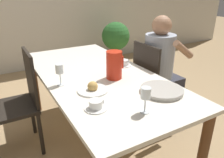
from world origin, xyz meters
TOP-DOWN VIEW (x-y plane):
  - ground_plane at (0.00, 0.00)m, footprint 20.00×20.00m
  - dining_table at (0.00, 0.00)m, footprint 0.90×1.92m
  - chair_person_side at (0.64, -0.05)m, footprint 0.42×0.42m
  - chair_opposite at (-0.64, 0.26)m, footprint 0.42×0.42m
  - person_seated at (0.73, -0.04)m, footprint 0.39×0.41m
  - red_pitcher at (0.08, -0.18)m, footprint 0.16×0.13m
  - wine_glass_water at (-0.35, -0.09)m, footprint 0.06×0.06m
  - wine_glass_juice at (-0.02, -0.73)m, footprint 0.06×0.06m
  - teacup_near_person at (-0.27, -0.55)m, footprint 0.15×0.15m
  - teacup_across at (0.32, 0.05)m, footprint 0.15×0.15m
  - serving_tray at (0.25, -0.58)m, footprint 0.31×0.31m
  - bread_plate at (-0.18, -0.31)m, footprint 0.23×0.23m
  - potted_plant at (1.32, 1.90)m, footprint 0.53×0.53m

SIDE VIEW (x-z plane):
  - ground_plane at x=0.00m, z-range 0.00..0.00m
  - chair_person_side at x=0.64m, z-range 0.03..0.97m
  - chair_opposite at x=-0.64m, z-range 0.03..0.97m
  - potted_plant at x=1.32m, z-range 0.11..0.96m
  - dining_table at x=0.00m, z-range 0.27..1.01m
  - person_seated at x=0.73m, z-range 0.11..1.31m
  - serving_tray at x=0.25m, z-range 0.73..0.76m
  - bread_plate at x=-0.18m, z-range 0.71..0.79m
  - teacup_near_person at x=-0.27m, z-range 0.73..0.79m
  - teacup_across at x=0.32m, z-range 0.73..0.79m
  - red_pitcher at x=0.08m, z-range 0.73..0.96m
  - wine_glass_juice at x=-0.02m, z-range 0.77..0.93m
  - wine_glass_water at x=-0.35m, z-range 0.77..0.94m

